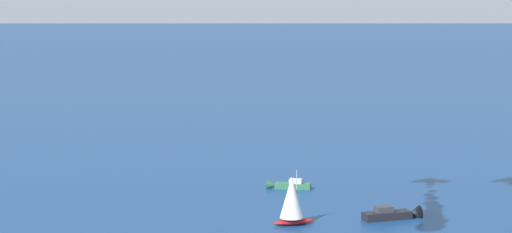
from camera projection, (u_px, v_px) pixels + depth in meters
motorboat_far_stbd at (395, 214)px, 182.32m from camera, size 10.98×4.80×3.09m
sailboat_inshore at (292, 200)px, 177.39m from camera, size 7.57×4.70×9.44m
motorboat_offshore at (287, 185)px, 208.82m from camera, size 8.26×7.41×2.57m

